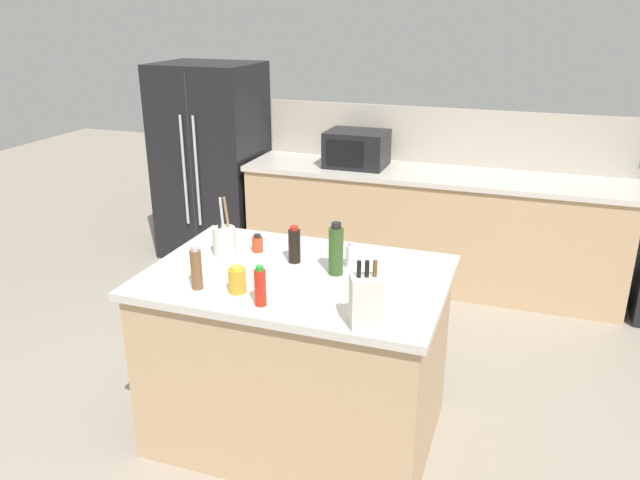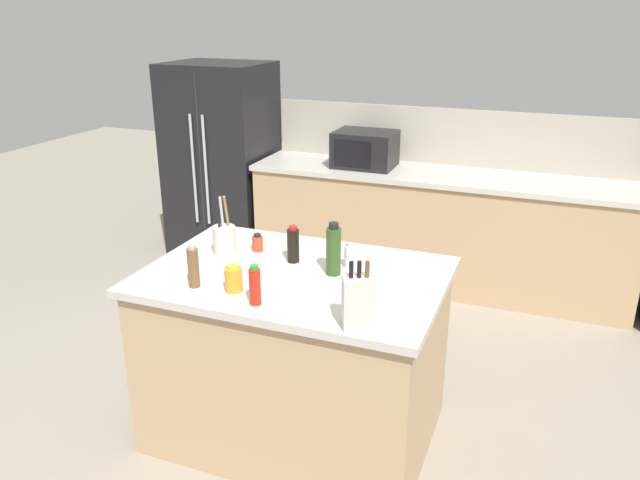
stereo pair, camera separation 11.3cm
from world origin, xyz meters
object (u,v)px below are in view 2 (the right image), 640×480
Objects in this scene: honey_jar at (233,279)px; salt_shaker at (349,256)px; spice_jar_paprika at (258,243)px; pepper_grinder at (193,267)px; soy_sauce_bottle at (293,245)px; refrigerator at (222,160)px; hot_sauce_bottle at (255,286)px; knife_block at (359,301)px; microwave at (365,149)px; utensil_crock at (224,239)px; olive_oil_bottle at (333,250)px.

honey_jar is 0.97× the size of salt_shaker.
pepper_grinder reaches higher than spice_jar_paprika.
soy_sauce_bottle is 0.29m from salt_shaker.
soy_sauce_bottle is at bearing 74.44° from honey_jar.
refrigerator is 2.68m from soy_sauce_bottle.
hot_sauce_bottle is at bearing -9.84° from pepper_grinder.
microwave is at bearing 81.59° from knife_block.
hot_sauce_bottle is at bearing -57.56° from refrigerator.
honey_jar is (0.27, -0.40, -0.02)m from utensil_crock.
microwave is 2.72m from knife_block.
spice_jar_paprika is at bearing 115.73° from hot_sauce_bottle.
pepper_grinder is 0.67m from olive_oil_bottle.
olive_oil_bottle is at bearing -4.46° from utensil_crock.
pepper_grinder is at bearing -79.89° from utensil_crock.
knife_block is at bearing -6.24° from pepper_grinder.
refrigerator is at bearing 130.57° from olive_oil_bottle.
hot_sauce_bottle is (0.16, -0.09, 0.03)m from honey_jar.
pepper_grinder is (-0.07, -0.52, 0.06)m from spice_jar_paprika.
hot_sauce_bottle reaches higher than salt_shaker.
hot_sauce_bottle is (1.67, -2.63, 0.17)m from refrigerator.
olive_oil_bottle is at bearing -49.43° from refrigerator.
knife_block is 1.05m from utensil_crock.
olive_oil_bottle is at bearing 43.62° from honey_jar.
honey_jar is at bearing -75.92° from spice_jar_paprika.
refrigerator is at bearing 120.12° from utensil_crock.
pepper_grinder is at bearing 170.16° from hot_sauce_bottle.
refrigerator is at bearing 132.62° from salt_shaker.
hot_sauce_bottle is (0.30, -2.57, -0.06)m from microwave.
microwave is at bearing 105.21° from salt_shaker.
spice_jar_paprika is (-0.12, 0.49, -0.02)m from honey_jar.
soy_sauce_bottle is (0.12, 0.42, 0.03)m from honey_jar.
utensil_crock reaches higher than soy_sauce_bottle.
refrigerator reaches higher than salt_shaker.
olive_oil_bottle is (0.36, 0.35, 0.07)m from honey_jar.
spice_jar_paprika is (1.39, -2.05, 0.12)m from refrigerator.
salt_shaker is at bearing -4.29° from spice_jar_paprika.
utensil_crock is 0.39m from soy_sauce_bottle.
spice_jar_paprika is 0.53m from pepper_grinder.
utensil_crock is (-0.12, -2.09, -0.06)m from microwave.
pepper_grinder is at bearing -62.80° from refrigerator.
honey_jar is 0.44m from soy_sauce_bottle.
utensil_crock reaches higher than salt_shaker.
pepper_grinder is at bearing -172.35° from honey_jar.
refrigerator is 9.22× the size of hot_sauce_bottle.
soy_sauce_bottle is (0.26, -2.07, -0.05)m from microwave.
salt_shaker is (0.25, 0.54, -0.03)m from hot_sauce_bottle.
microwave is 2.29× the size of pepper_grinder.
salt_shaker is at bearing 47.98° from honey_jar.
soy_sauce_bottle is 0.73× the size of olive_oil_bottle.
olive_oil_bottle is (-0.28, 0.46, 0.01)m from knife_block.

